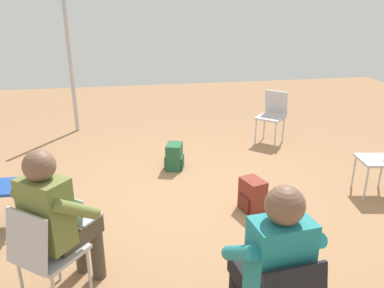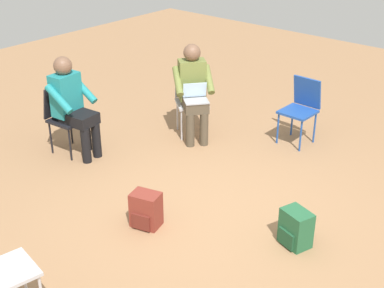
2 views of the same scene
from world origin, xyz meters
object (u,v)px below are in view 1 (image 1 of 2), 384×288
at_px(chair_northeast, 273,113).
at_px(chair_southwest, 43,251).
at_px(person_in_teal, 271,262).
at_px(backpack_by_empty_chair, 174,158).
at_px(backpack_near_laptop_user, 252,196).
at_px(person_with_laptop, 58,216).
at_px(chair_east, 384,155).

bearing_deg(chair_northeast, chair_southwest, 91.42).
relative_size(person_in_teal, backpack_by_empty_chair, 3.44).
bearing_deg(person_in_teal, backpack_near_laptop_user, 67.31).
bearing_deg(backpack_near_laptop_user, person_with_laptop, -152.35).
distance_m(person_in_teal, backpack_near_laptop_user, 1.92).
bearing_deg(chair_northeast, person_with_laptop, 91.23).
bearing_deg(person_with_laptop, chair_northeast, 85.05).
bearing_deg(backpack_by_empty_chair, backpack_near_laptop_user, -61.72).
distance_m(person_with_laptop, person_in_teal, 1.54).
height_order(chair_east, backpack_by_empty_chair, chair_east).
height_order(backpack_near_laptop_user, backpack_by_empty_chair, same).
relative_size(chair_northeast, person_in_teal, 0.69).
height_order(chair_northeast, chair_east, same).
bearing_deg(chair_east, backpack_near_laptop_user, 102.77).
bearing_deg(backpack_by_empty_chair, chair_southwest, -118.15).
bearing_deg(chair_east, person_with_laptop, 116.90).
xyz_separation_m(chair_northeast, chair_east, (0.56, -2.00, 0.00)).
distance_m(chair_east, person_in_teal, 2.84).
bearing_deg(chair_east, backpack_by_empty_chair, 72.61).
height_order(chair_southwest, person_with_laptop, person_with_laptop).
height_order(person_in_teal, backpack_by_empty_chair, person_in_teal).
bearing_deg(chair_east, person_in_teal, 140.53).
xyz_separation_m(person_with_laptop, backpack_by_empty_chair, (1.17, 2.25, -0.53)).
height_order(chair_southwest, person_in_teal, person_in_teal).
bearing_deg(backpack_by_empty_chair, chair_northeast, 24.60).
xyz_separation_m(chair_southwest, chair_northeast, (3.02, 3.18, 0.00)).
relative_size(person_with_laptop, person_in_teal, 1.00).
height_order(chair_southwest, chair_east, same).
bearing_deg(backpack_near_laptop_user, chair_east, 2.64).
relative_size(chair_east, backpack_near_laptop_user, 2.36).
distance_m(chair_northeast, person_with_laptop, 4.22).
distance_m(person_with_laptop, backpack_by_empty_chair, 2.59).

